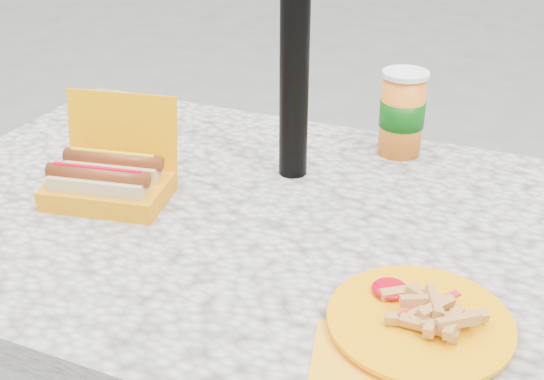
% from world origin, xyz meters
% --- Properties ---
extents(picnic_table, '(1.20, 0.80, 0.75)m').
position_xyz_m(picnic_table, '(0.00, 0.00, 0.64)').
color(picnic_table, beige).
rests_on(picnic_table, ground).
extents(hotdog_box, '(0.22, 0.19, 0.16)m').
position_xyz_m(hotdog_box, '(-0.24, -0.05, 0.79)').
color(hotdog_box, '#FF9F00').
rests_on(hotdog_box, picnic_table).
extents(fries_plate, '(0.23, 0.33, 0.05)m').
position_xyz_m(fries_plate, '(0.30, -0.19, 0.76)').
color(fries_plate, '#FFAC16').
rests_on(fries_plate, picnic_table).
extents(soda_cup, '(0.09, 0.09, 0.16)m').
position_xyz_m(soda_cup, '(0.15, 0.32, 0.83)').
color(soda_cup, orange).
rests_on(soda_cup, picnic_table).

